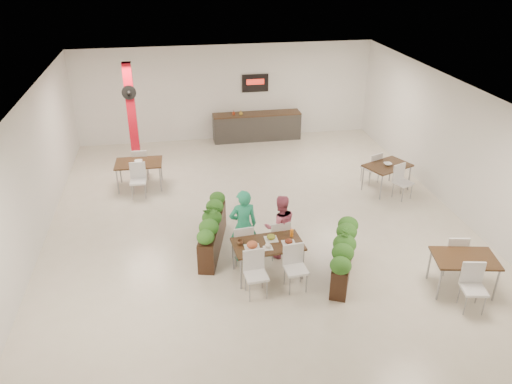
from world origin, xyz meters
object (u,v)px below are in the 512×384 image
Objects in this scene: red_column at (132,117)px; diner_woman at (280,226)px; main_table at (267,248)px; planter_right at (344,253)px; side_table_c at (464,263)px; planter_left at (212,228)px; diner_man at (243,226)px; side_table_b at (387,169)px; service_counter at (257,126)px; side_table_a at (139,166)px.

red_column is 6.28m from diner_woman.
main_table is 1.56m from planter_right.
diner_woman is at bearing 162.43° from side_table_c.
planter_right is at bearing -54.97° from red_column.
planter_left is at bearing 150.90° from planter_right.
planter_right is at bearing 137.32° from diner_woman.
diner_man is 5.12m from side_table_b.
diner_man reaches higher than side_table_c.
diner_woman is at bearing -96.18° from service_counter.
red_column is at bearing 125.03° from planter_right.
side_table_b is at bearing 55.32° from planter_right.
diner_man reaches higher than side_table_b.
service_counter reaches higher than diner_man.
side_table_a is (0.13, -1.30, -1.01)m from red_column.
diner_woman is 0.86× the size of side_table_c.
side_table_c is (4.03, -1.81, -0.20)m from diner_man.
diner_man is at bearing 155.21° from planter_right.
planter_right is (2.54, -1.41, -0.03)m from planter_left.
planter_left is 1.28× the size of side_table_a.
planter_left reaches higher than main_table.
red_column is 1.07× the size of service_counter.
main_table is 5.39m from side_table_a.
main_table is 0.79m from diner_man.
main_table is 0.78m from diner_woman.
service_counter reaches higher than side_table_b.
side_table_c is at bearing -47.82° from red_column.
diner_woman is 0.87× the size of side_table_b.
side_table_b is (3.99, 3.30, -0.01)m from main_table.
side_table_a and side_table_c have the same top height.
service_counter reaches higher than side_table_c.
red_column is at bearing -155.00° from service_counter.
main_table is 1.05× the size of side_table_a.
planter_right is at bearing -8.72° from main_table.
diner_man is at bearing 120.79° from main_table.
planter_left is at bearing -62.27° from side_table_a.
red_column is 9.67m from side_table_c.
service_counter is 5.33m from side_table_b.
diner_man is (-0.39, 0.66, 0.19)m from main_table.
side_table_c is at bearing -74.71° from service_counter.
red_column reaches higher than side_table_c.
main_table is 1.18× the size of diner_woman.
side_table_a is at bearing 130.70° from planter_right.
side_table_c is at bearing -117.63° from side_table_b.
main_table is (2.81, -5.97, -1.01)m from red_column.
side_table_c is (3.23, -1.81, -0.10)m from diner_woman.
side_table_b is at bearing -9.60° from side_table_a.
red_column is 1.53× the size of planter_left.
red_column is 1.96× the size of side_table_a.
planter_right reaches higher than side_table_a.
service_counter reaches higher than planter_right.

